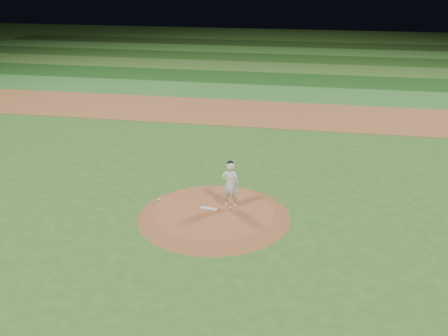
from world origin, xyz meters
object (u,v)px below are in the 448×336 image
object	(u,v)px
rosin_bag	(159,199)
pitcher_on_mound	(230,184)
pitchers_mound	(214,213)
pitching_rubber	(209,209)

from	to	relation	value
rosin_bag	pitcher_on_mound	size ratio (longest dim) A/B	0.07
rosin_bag	pitchers_mound	bearing A→B (deg)	-11.14
pitchers_mound	rosin_bag	xyz separation A→B (m)	(-2.19, 0.43, 0.16)
pitchers_mound	pitching_rubber	bearing A→B (deg)	162.70
pitching_rubber	rosin_bag	world-z (taller)	rosin_bag
pitchers_mound	pitcher_on_mound	world-z (taller)	pitcher_on_mound
pitchers_mound	pitcher_on_mound	distance (m)	1.21
pitching_rubber	rosin_bag	distance (m)	2.04
pitching_rubber	pitcher_on_mound	bearing A→B (deg)	34.25
rosin_bag	pitcher_on_mound	distance (m)	2.85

